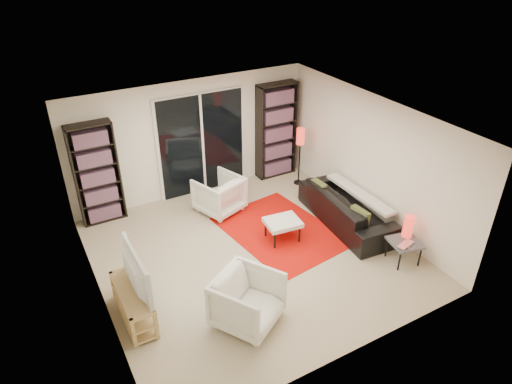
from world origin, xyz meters
TOP-DOWN VIEW (x-y plane):
  - floor at (0.00, 0.00)m, footprint 5.00×5.00m
  - wall_back at (0.00, 2.50)m, footprint 5.00×0.02m
  - wall_front at (0.00, -2.50)m, footprint 5.00×0.02m
  - wall_left at (-2.50, 0.00)m, footprint 0.02×5.00m
  - wall_right at (2.50, 0.00)m, footprint 0.02×5.00m
  - ceiling at (0.00, 0.00)m, footprint 5.00×5.00m
  - sliding_door at (0.20, 2.46)m, footprint 1.92×0.08m
  - bookshelf_left at (-1.95, 2.33)m, footprint 0.80×0.30m
  - bookshelf_right at (1.90, 2.33)m, footprint 0.90×0.30m
  - tv_stand at (-2.18, -0.49)m, footprint 0.37×1.14m
  - tv at (-2.16, -0.49)m, footprint 0.16×1.09m
  - rug at (0.78, 0.32)m, footprint 1.96×2.47m
  - sofa at (2.02, -0.03)m, footprint 1.05×2.26m
  - armchair_back at (0.11, 1.53)m, footprint 1.01×1.03m
  - armchair_front at (-0.81, -1.35)m, footprint 1.15×1.16m
  - ottoman at (0.68, 0.10)m, footprint 0.65×0.56m
  - side_table at (2.11, -1.41)m, footprint 0.57×0.57m
  - laptop at (2.04, -1.54)m, footprint 0.37×0.29m
  - table_lamp at (2.24, -1.30)m, footprint 0.17×0.17m
  - floor_lamp at (2.10, 1.70)m, footprint 0.19×0.19m

SIDE VIEW (x-z plane):
  - floor at x=0.00m, z-range 0.00..0.00m
  - rug at x=0.78m, z-range 0.00..0.01m
  - tv_stand at x=-2.18m, z-range 0.01..0.51m
  - sofa at x=2.02m, z-range 0.00..0.64m
  - ottoman at x=0.68m, z-range 0.15..0.55m
  - side_table at x=2.11m, z-range 0.16..0.56m
  - armchair_back at x=0.11m, z-range 0.00..0.74m
  - armchair_front at x=-0.81m, z-range 0.00..0.78m
  - laptop at x=2.04m, z-range 0.40..0.43m
  - table_lamp at x=2.24m, z-range 0.40..0.78m
  - tv at x=-2.16m, z-range 0.50..1.12m
  - floor_lamp at x=2.10m, z-range 0.33..1.61m
  - bookshelf_left at x=-1.95m, z-range 0.00..1.95m
  - sliding_door at x=0.20m, z-range -0.03..2.13m
  - bookshelf_right at x=1.90m, z-range 0.00..2.10m
  - wall_back at x=0.00m, z-range 0.00..2.40m
  - wall_front at x=0.00m, z-range 0.00..2.40m
  - wall_left at x=-2.50m, z-range 0.00..2.40m
  - wall_right at x=2.50m, z-range 0.00..2.40m
  - ceiling at x=0.00m, z-range 2.39..2.41m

